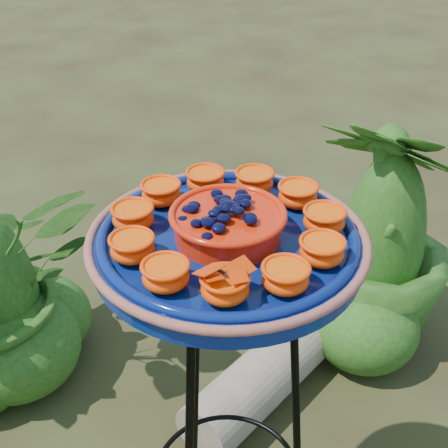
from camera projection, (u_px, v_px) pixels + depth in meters
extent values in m
torus|color=black|center=(228.00, 262.00, 1.15)|extent=(0.36, 0.36, 0.02)
cylinder|color=black|center=(195.00, 387.00, 1.52)|extent=(0.05, 0.09, 0.95)
cylinder|color=black|center=(297.00, 434.00, 1.40)|extent=(0.09, 0.03, 0.95)
cylinder|color=navy|center=(228.00, 247.00, 1.13)|extent=(0.64, 0.64, 0.04)
torus|color=#975044|center=(228.00, 238.00, 1.12)|extent=(0.51, 0.51, 0.02)
torus|color=navy|center=(228.00, 236.00, 1.12)|extent=(0.47, 0.47, 0.02)
cylinder|color=red|center=(228.00, 226.00, 1.10)|extent=(0.25, 0.25, 0.05)
torus|color=red|center=(228.00, 214.00, 1.09)|extent=(0.21, 0.21, 0.01)
ellipsoid|color=black|center=(228.00, 211.00, 1.09)|extent=(0.17, 0.17, 0.03)
ellipsoid|color=#E83502|center=(298.00, 197.00, 1.20)|extent=(0.08, 0.08, 0.04)
cylinder|color=orange|center=(298.00, 188.00, 1.19)|extent=(0.07, 0.07, 0.01)
ellipsoid|color=#E83502|center=(254.00, 183.00, 1.25)|extent=(0.08, 0.08, 0.04)
cylinder|color=orange|center=(255.00, 175.00, 1.24)|extent=(0.07, 0.07, 0.01)
ellipsoid|color=#E83502|center=(205.00, 182.00, 1.25)|extent=(0.08, 0.08, 0.04)
cylinder|color=orange|center=(205.00, 174.00, 1.24)|extent=(0.07, 0.07, 0.01)
ellipsoid|color=#E83502|center=(161.00, 195.00, 1.21)|extent=(0.08, 0.08, 0.04)
cylinder|color=orange|center=(161.00, 186.00, 1.20)|extent=(0.07, 0.07, 0.01)
ellipsoid|color=#E83502|center=(133.00, 219.00, 1.13)|extent=(0.08, 0.08, 0.04)
cylinder|color=orange|center=(132.00, 210.00, 1.12)|extent=(0.07, 0.07, 0.01)
ellipsoid|color=#E83502|center=(132.00, 250.00, 1.05)|extent=(0.08, 0.08, 0.04)
cylinder|color=orange|center=(132.00, 240.00, 1.04)|extent=(0.07, 0.07, 0.01)
ellipsoid|color=#E83502|center=(166.00, 277.00, 0.98)|extent=(0.08, 0.08, 0.04)
cylinder|color=orange|center=(165.00, 267.00, 0.97)|extent=(0.07, 0.07, 0.01)
ellipsoid|color=#E83502|center=(225.00, 289.00, 0.96)|extent=(0.08, 0.08, 0.04)
cylinder|color=orange|center=(225.00, 279.00, 0.95)|extent=(0.07, 0.07, 0.01)
ellipsoid|color=#E83502|center=(285.00, 279.00, 0.98)|extent=(0.08, 0.08, 0.04)
cylinder|color=orange|center=(286.00, 270.00, 0.97)|extent=(0.07, 0.07, 0.01)
ellipsoid|color=#E83502|center=(322.00, 253.00, 1.04)|extent=(0.08, 0.08, 0.04)
cylinder|color=orange|center=(323.00, 244.00, 1.03)|extent=(0.07, 0.07, 0.01)
ellipsoid|color=#E83502|center=(324.00, 222.00, 1.12)|extent=(0.08, 0.08, 0.04)
cylinder|color=orange|center=(325.00, 213.00, 1.11)|extent=(0.07, 0.07, 0.01)
cylinder|color=black|center=(225.00, 274.00, 0.94)|extent=(0.02, 0.03, 0.00)
cube|color=#FF3F05|center=(209.00, 270.00, 0.94)|extent=(0.05, 0.05, 0.01)
cube|color=#FF3F05|center=(240.00, 268.00, 0.95)|extent=(0.05, 0.05, 0.01)
cylinder|color=gray|center=(259.00, 381.00, 2.04)|extent=(0.56, 0.54, 0.20)
imported|color=#1A4612|center=(384.00, 232.00, 2.17)|extent=(0.69, 0.69, 0.88)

